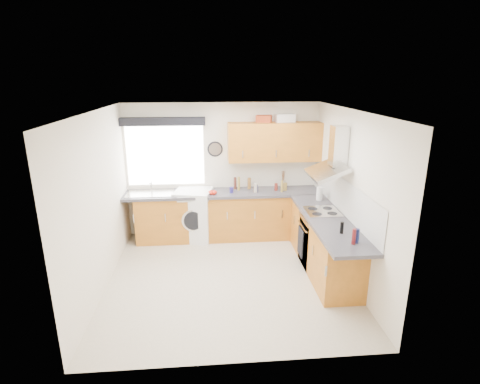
{
  "coord_description": "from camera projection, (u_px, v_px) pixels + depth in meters",
  "views": [
    {
      "loc": [
        -0.26,
        -5.08,
        2.95
      ],
      "look_at": [
        0.25,
        0.85,
        1.1
      ],
      "focal_mm": 28.0,
      "sensor_mm": 36.0,
      "label": 1
    }
  ],
  "objects": [
    {
      "name": "jar_1",
      "position": [
        231.0,
        190.0,
        6.81
      ],
      "size": [
        0.07,
        0.07,
        0.11
      ],
      "primitive_type": "cylinder",
      "color": "navy",
      "rests_on": "worktop_back"
    },
    {
      "name": "base_cab_right",
      "position": [
        324.0,
        244.0,
        5.87
      ],
      "size": [
        0.58,
        2.1,
        0.86
      ],
      "primitive_type": "cube",
      "color": "#A25F1B",
      "rests_on": "ground_plane"
    },
    {
      "name": "wall_right",
      "position": [
        350.0,
        197.0,
        5.5
      ],
      "size": [
        0.02,
        3.6,
        2.5
      ],
      "primitive_type": "cube",
      "color": "silver",
      "rests_on": "ground_plane"
    },
    {
      "name": "window_blind",
      "position": [
        163.0,
        121.0,
        6.61
      ],
      "size": [
        1.5,
        0.18,
        0.14
      ],
      "primitive_type": "cube",
      "color": "black",
      "rests_on": "wall_back"
    },
    {
      "name": "jar_7",
      "position": [
        285.0,
        187.0,
        6.95
      ],
      "size": [
        0.08,
        0.08,
        0.14
      ],
      "primitive_type": "cylinder",
      "color": "olive",
      "rests_on": "worktop_back"
    },
    {
      "name": "bottle_1",
      "position": [
        357.0,
        236.0,
        4.75
      ],
      "size": [
        0.05,
        0.05,
        0.19
      ],
      "primitive_type": "cylinder",
      "color": "#161D4B",
      "rests_on": "worktop_right"
    },
    {
      "name": "upper_cabinets",
      "position": [
        275.0,
        142.0,
        6.82
      ],
      "size": [
        1.7,
        0.35,
        0.7
      ],
      "primitive_type": "cube",
      "color": "#A25F1B",
      "rests_on": "wall_back"
    },
    {
      "name": "worktop_right",
      "position": [
        328.0,
        220.0,
        5.59
      ],
      "size": [
        0.62,
        2.42,
        0.05
      ],
      "primitive_type": "cube",
      "color": "#36353B",
      "rests_on": "base_cab_right"
    },
    {
      "name": "splashback",
      "position": [
        342.0,
        195.0,
        5.81
      ],
      "size": [
        0.01,
        3.0,
        0.54
      ],
      "primitive_type": "cube",
      "color": "white",
      "rests_on": "wall_right"
    },
    {
      "name": "utensil_pot",
      "position": [
        283.0,
        184.0,
        7.15
      ],
      "size": [
        0.12,
        0.12,
        0.13
      ],
      "primitive_type": "cylinder",
      "rotation": [
        0.0,
        0.0,
        0.33
      ],
      "color": "tan",
      "rests_on": "worktop_back"
    },
    {
      "name": "wall_back",
      "position": [
        223.0,
        170.0,
        7.07
      ],
      "size": [
        3.6,
        0.02,
        2.5
      ],
      "primitive_type": "cube",
      "color": "silver",
      "rests_on": "ground_plane"
    },
    {
      "name": "sink",
      "position": [
        150.0,
        192.0,
        6.76
      ],
      "size": [
        0.84,
        0.46,
        0.1
      ],
      "primitive_type": null,
      "color": "silver",
      "rests_on": "worktop_back"
    },
    {
      "name": "jar_5",
      "position": [
        256.0,
        188.0,
        6.81
      ],
      "size": [
        0.06,
        0.06,
        0.17
      ],
      "primitive_type": "cylinder",
      "color": "#A59A8C",
      "rests_on": "worktop_back"
    },
    {
      "name": "window",
      "position": [
        165.0,
        155.0,
        6.88
      ],
      "size": [
        1.4,
        0.02,
        1.1
      ],
      "primitive_type": "cube",
      "color": "white",
      "rests_on": "wall_back"
    },
    {
      "name": "storage_box",
      "position": [
        264.0,
        119.0,
        6.77
      ],
      "size": [
        0.32,
        0.29,
        0.12
      ],
      "primitive_type": "cube",
      "rotation": [
        0.0,
        0.0,
        -0.3
      ],
      "color": "#AB3B1A",
      "rests_on": "upper_cabinets"
    },
    {
      "name": "washing_machine",
      "position": [
        194.0,
        215.0,
        6.99
      ],
      "size": [
        0.76,
        0.75,
        0.95
      ],
      "primitive_type": "cube",
      "rotation": [
        0.0,
        0.0,
        -0.21
      ],
      "color": "white",
      "rests_on": "ground_plane"
    },
    {
      "name": "jar_4",
      "position": [
        256.0,
        188.0,
        6.86
      ],
      "size": [
        0.08,
        0.08,
        0.14
      ],
      "primitive_type": "cylinder",
      "color": "brown",
      "rests_on": "worktop_back"
    },
    {
      "name": "ground_plane",
      "position": [
        229.0,
        277.0,
        5.73
      ],
      "size": [
        3.6,
        3.6,
        0.0
      ],
      "primitive_type": "plane",
      "color": "beige"
    },
    {
      "name": "wall_clock",
      "position": [
        215.0,
        149.0,
        6.92
      ],
      "size": [
        0.29,
        0.04,
        0.29
      ],
      "primitive_type": "cylinder",
      "rotation": [
        1.57,
        0.0,
        0.0
      ],
      "color": "black",
      "rests_on": "wall_back"
    },
    {
      "name": "jar_0",
      "position": [
        249.0,
        183.0,
        7.04
      ],
      "size": [
        0.06,
        0.06,
        0.21
      ],
      "primitive_type": "cylinder",
      "color": "brown",
      "rests_on": "worktop_back"
    },
    {
      "name": "casserole",
      "position": [
        284.0,
        118.0,
        6.8
      ],
      "size": [
        0.37,
        0.29,
        0.14
      ],
      "primitive_type": "cube",
      "rotation": [
        0.0,
        0.0,
        0.12
      ],
      "color": "white",
      "rests_on": "upper_cabinets"
    },
    {
      "name": "wall_front",
      "position": [
        238.0,
        258.0,
        3.64
      ],
      "size": [
        3.6,
        0.02,
        2.5
      ],
      "primitive_type": "cube",
      "color": "silver",
      "rests_on": "ground_plane"
    },
    {
      "name": "tomato_cluster",
      "position": [
        213.0,
        192.0,
        6.74
      ],
      "size": [
        0.16,
        0.16,
        0.06
      ],
      "primitive_type": null,
      "rotation": [
        0.0,
        0.0,
        -0.16
      ],
      "color": "red",
      "rests_on": "worktop_back"
    },
    {
      "name": "jar_9",
      "position": [
        235.0,
        183.0,
        7.02
      ],
      "size": [
        0.05,
        0.05,
        0.22
      ],
      "primitive_type": "cylinder",
      "color": "#50251C",
      "rests_on": "worktop_back"
    },
    {
      "name": "base_cab_back",
      "position": [
        218.0,
        216.0,
        7.03
      ],
      "size": [
        3.0,
        0.58,
        0.86
      ],
      "primitive_type": "cube",
      "color": "#A25F1B",
      "rests_on": "ground_plane"
    },
    {
      "name": "hob_plate",
      "position": [
        322.0,
        211.0,
        5.86
      ],
      "size": [
        0.52,
        0.52,
        0.01
      ],
      "primitive_type": "cube",
      "color": "silver",
      "rests_on": "worktop_right"
    },
    {
      "name": "jar_8",
      "position": [
        256.0,
        189.0,
        6.84
      ],
      "size": [
        0.06,
        0.06,
        0.13
      ],
      "primitive_type": "cylinder",
      "color": "#141645",
      "rests_on": "worktop_back"
    },
    {
      "name": "jar_6",
      "position": [
        282.0,
        186.0,
        6.85
      ],
      "size": [
        0.04,
        0.04,
        0.21
      ],
      "primitive_type": "cylinder",
      "color": "olive",
      "rests_on": "worktop_back"
    },
    {
      "name": "worktop_back",
      "position": [
        223.0,
        193.0,
        6.89
      ],
      "size": [
        3.6,
        0.62,
        0.05
      ],
      "primitive_type": "cube",
      "color": "#36353B",
      "rests_on": "base_cab_back"
    },
    {
      "name": "wall_left",
      "position": [
        99.0,
        203.0,
        5.21
      ],
      "size": [
        0.02,
        3.6,
        2.5
      ],
      "primitive_type": "cube",
      "color": "silver",
      "rests_on": "ground_plane"
    },
    {
      "name": "bottle_0",
      "position": [
        342.0,
        228.0,
        5.04
      ],
      "size": [
        0.05,
        0.05,
        0.16
      ],
      "primitive_type": "cylinder",
      "color": "black",
      "rests_on": "worktop_right"
    },
    {
      "name": "bottle_2",
      "position": [
        354.0,
        237.0,
        4.71
      ],
      "size": [
        0.05,
        0.05,
        0.21
      ],
      "primitive_type": "cylinder",
      "color": "maroon",
      "rests_on": "worktop_right"
    },
    {
      "name": "extractor_hood",
      "position": [
        333.0,
        158.0,
        5.62
      ],
      "size": [
        0.52,
        0.78,
        0.66
      ],
      "primitive_type": null,
      "color": "silver",
      "rests_on": "wall_right"
    },
    {
      "name": "ceiling",
      "position": [
        227.0,
        111.0,
        4.99
      ],
      "size": [
        3.6,
        3.6,
        0.02
      ],
      "primitive_type": "cube",
      "color": "white",
      "rests_on": "wall_back"
    },
    {
      "name": "kitchen_roll",
      "position": [
        319.0,
        194.0,
        6.4
      ],
      "size": [
        0.13,
        0.13,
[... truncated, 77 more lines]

